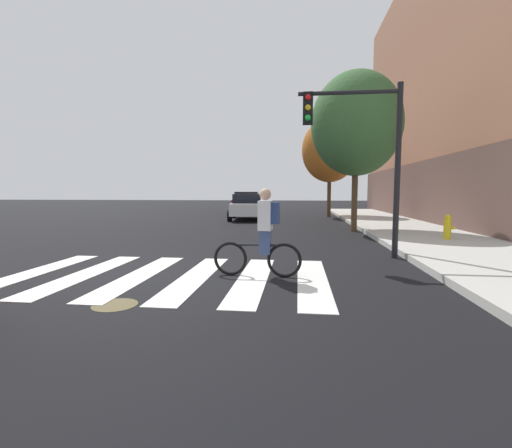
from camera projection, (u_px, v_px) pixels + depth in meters
ground_plane at (146, 276)px, 6.92m from camera, size 120.00×120.00×0.00m
crosswalk_stripes at (167, 276)px, 6.87m from camera, size 6.09×3.67×0.01m
manhole_cover at (115, 305)px, 5.14m from camera, size 0.64×0.64×0.01m
sedan_mid at (248, 206)px, 20.74m from camera, size 2.32×4.45×1.49m
sedan_far at (247, 202)px, 26.88m from camera, size 2.42×4.77×1.61m
cyclist at (264, 233)px, 6.79m from camera, size 1.71×0.37×1.69m
traffic_light_near at (363, 140)px, 8.62m from camera, size 2.47×0.28×4.20m
fire_hydrant at (448, 227)px, 11.11m from camera, size 0.33×0.22×0.78m
street_tree_near at (356, 124)px, 14.25m from camera, size 3.59×3.59×6.39m
street_tree_mid at (330, 150)px, 22.71m from camera, size 3.54×3.54×6.30m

